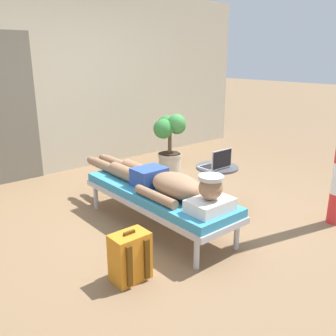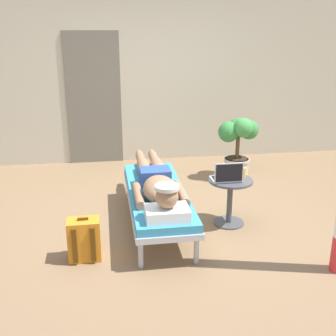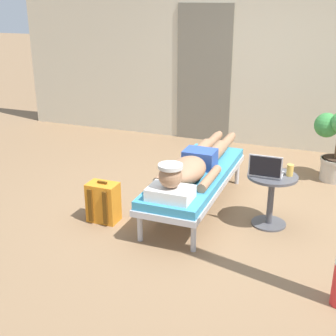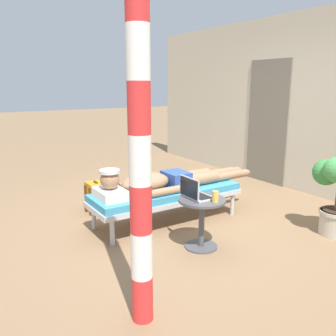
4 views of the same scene
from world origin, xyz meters
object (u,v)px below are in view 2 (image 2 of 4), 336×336
potted_plant (238,141)px  backpack (84,240)px  person_reclining (158,183)px  drink_glass (243,172)px  lounge_chair (157,196)px  side_table (230,194)px  laptop (227,176)px

potted_plant → backpack: bearing=-137.0°
person_reclining → potted_plant: (1.35, 1.44, 0.03)m
backpack → potted_plant: (2.12, 1.97, 0.35)m
drink_glass → potted_plant: bearing=74.1°
lounge_chair → backpack: size_ratio=4.42×
backpack → drink_glass: bearing=18.1°
person_reclining → side_table: person_reclining is taller
person_reclining → backpack: 0.99m
potted_plant → lounge_chair: bearing=-134.4°
backpack → potted_plant: 2.91m
person_reclining → potted_plant: bearing=46.8°
person_reclining → potted_plant: 1.97m
side_table → laptop: bearing=-139.5°
side_table → person_reclining: bearing=178.3°
drink_glass → backpack: bearing=-161.9°
lounge_chair → drink_glass: drink_glass is taller
drink_glass → backpack: (-1.71, -0.56, -0.38)m
backpack → potted_plant: potted_plant is taller
laptop → potted_plant: size_ratio=0.34×
side_table → laptop: (-0.06, -0.05, 0.23)m
potted_plant → drink_glass: bearing=-105.9°
side_table → potted_plant: (0.55, 1.46, 0.19)m
laptop → lounge_chair: bearing=169.6°
drink_glass → side_table: bearing=-162.8°
potted_plant → side_table: bearing=-110.7°
lounge_chair → backpack: (-0.77, -0.60, -0.15)m
laptop → drink_glass: bearing=25.0°
laptop → side_table: bearing=40.5°
side_table → backpack: 1.65m
lounge_chair → drink_glass: bearing=-2.3°
laptop → drink_glass: laptop is taller
lounge_chair → laptop: 0.79m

